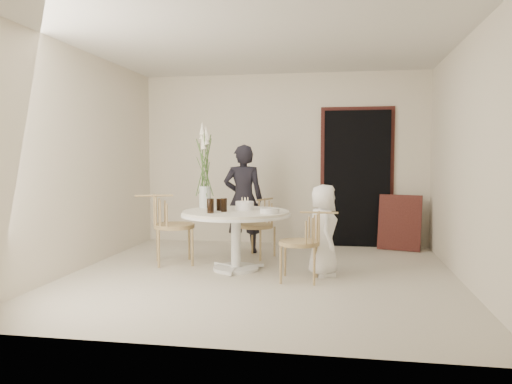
% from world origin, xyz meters
% --- Properties ---
extents(ground, '(4.50, 4.50, 0.00)m').
position_xyz_m(ground, '(0.00, 0.00, 0.00)').
color(ground, beige).
rests_on(ground, ground).
extents(room_shell, '(4.50, 4.50, 4.50)m').
position_xyz_m(room_shell, '(0.00, 0.00, 1.62)').
color(room_shell, silver).
rests_on(room_shell, ground).
extents(doorway, '(1.00, 0.10, 2.10)m').
position_xyz_m(doorway, '(1.15, 2.19, 1.05)').
color(doorway, black).
rests_on(doorway, ground).
extents(door_trim, '(1.12, 0.03, 2.22)m').
position_xyz_m(door_trim, '(1.15, 2.23, 1.11)').
color(door_trim, '#54221C').
rests_on(door_trim, ground).
extents(table, '(1.33, 1.33, 0.73)m').
position_xyz_m(table, '(-0.35, 0.25, 0.62)').
color(table, white).
rests_on(table, ground).
extents(picture_frame, '(0.65, 0.34, 0.82)m').
position_xyz_m(picture_frame, '(1.78, 1.95, 0.41)').
color(picture_frame, '#54221C').
rests_on(picture_frame, ground).
extents(chair_far, '(0.56, 0.58, 0.81)m').
position_xyz_m(chair_far, '(-0.19, 1.17, 0.52)').
color(chair_far, tan).
rests_on(chair_far, ground).
extents(chair_right, '(0.49, 0.46, 0.79)m').
position_xyz_m(chair_right, '(0.57, -0.15, 0.51)').
color(chair_right, tan).
rests_on(chair_right, ground).
extents(chair_left, '(0.66, 0.64, 0.91)m').
position_xyz_m(chair_left, '(-1.33, 0.43, 0.59)').
color(chair_left, tan).
rests_on(chair_left, ground).
extents(girl, '(0.61, 0.44, 1.56)m').
position_xyz_m(girl, '(-0.48, 1.39, 0.78)').
color(girl, black).
rests_on(girl, ground).
extents(boy, '(0.43, 0.58, 1.07)m').
position_xyz_m(boy, '(0.71, 0.14, 0.53)').
color(boy, white).
rests_on(boy, ground).
extents(birthday_cake, '(0.22, 0.22, 0.16)m').
position_xyz_m(birthday_cake, '(-0.26, 0.36, 0.78)').
color(birthday_cake, silver).
rests_on(birthday_cake, table).
extents(cola_tumbler_a, '(0.08, 0.08, 0.15)m').
position_xyz_m(cola_tumbler_a, '(-0.56, 0.25, 0.80)').
color(cola_tumbler_a, black).
rests_on(cola_tumbler_a, table).
extents(cola_tumbler_b, '(0.10, 0.10, 0.17)m').
position_xyz_m(cola_tumbler_b, '(-0.59, -0.04, 0.82)').
color(cola_tumbler_b, black).
rests_on(cola_tumbler_b, table).
extents(cola_tumbler_c, '(0.09, 0.09, 0.16)m').
position_xyz_m(cola_tumbler_c, '(-0.64, 0.12, 0.81)').
color(cola_tumbler_c, black).
rests_on(cola_tumbler_c, table).
extents(cola_tumbler_d, '(0.09, 0.09, 0.16)m').
position_xyz_m(cola_tumbler_d, '(-0.47, 0.14, 0.81)').
color(cola_tumbler_d, black).
rests_on(cola_tumbler_d, table).
extents(plate_stack, '(0.30, 0.30, 0.06)m').
position_xyz_m(plate_stack, '(0.09, 0.07, 0.76)').
color(plate_stack, silver).
rests_on(plate_stack, table).
extents(flower_vase, '(0.15, 0.15, 1.11)m').
position_xyz_m(flower_vase, '(-0.82, 0.54, 1.26)').
color(flower_vase, silver).
rests_on(flower_vase, table).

